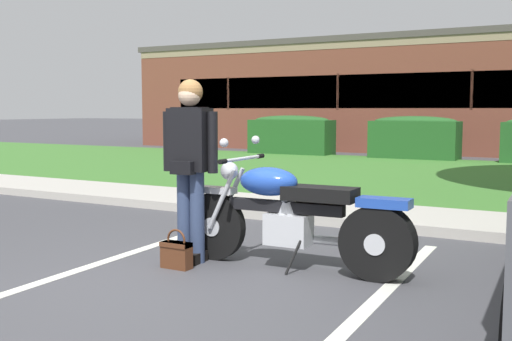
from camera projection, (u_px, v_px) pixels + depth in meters
The scene contains 12 objects.
ground_plane at pixel (184, 283), 5.15m from camera, with size 140.00×140.00×0.00m, color #424247.
curb_strip at pixel (326, 220), 7.73m from camera, with size 60.00×0.20×0.12m, color #B7B2A8.
concrete_walk at pixel (350, 212), 8.46m from camera, with size 60.00×1.50×0.08m, color #B7B2A8.
grass_lawn at pixel (440, 177), 12.95m from camera, with size 60.00×8.86×0.06m, color #3D752D.
stall_stripe_0 at pixel (103, 262), 5.85m from camera, with size 0.12×4.40×0.01m, color silver.
stall_stripe_1 at pixel (371, 305), 4.57m from camera, with size 0.12×4.40×0.01m, color silver.
motorcycle at pixel (300, 217), 5.52m from camera, with size 2.24×0.82×1.18m.
rider_person at pixel (190, 157), 5.78m from camera, with size 0.57×0.32×1.70m.
handbag at pixel (176, 252), 5.61m from camera, with size 0.28×0.13×0.36m.
hedge_left at pixel (291, 134), 19.34m from camera, with size 2.63×0.90×1.24m.
hedge_center_left at pixel (414, 137), 17.46m from camera, with size 2.43×0.90×1.24m.
brick_building at pixel (495, 95), 22.36m from camera, with size 25.39×8.89×3.86m.
Camera 1 is at (2.99, -4.09, 1.43)m, focal length 43.78 mm.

